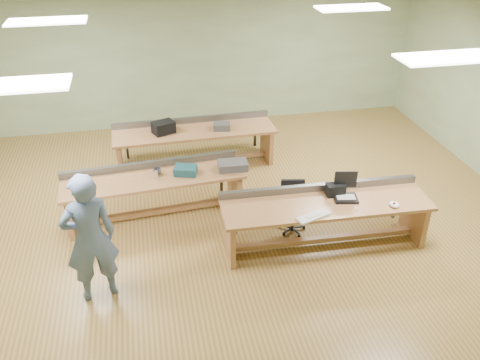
# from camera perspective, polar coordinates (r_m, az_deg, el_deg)

# --- Properties ---
(floor) EXTENTS (10.00, 10.00, 0.00)m
(floor) POSITION_cam_1_polar(r_m,az_deg,el_deg) (8.50, -1.62, -4.05)
(floor) COLOR #A0753D
(floor) RESTS_ON ground
(ceiling) EXTENTS (10.00, 10.00, 0.00)m
(ceiling) POSITION_cam_1_polar(r_m,az_deg,el_deg) (7.26, -1.97, 15.97)
(ceiling) COLOR silver
(ceiling) RESTS_ON wall_back
(wall_back) EXTENTS (10.00, 0.04, 3.00)m
(wall_back) POSITION_cam_1_polar(r_m,az_deg,el_deg) (11.48, -5.33, 13.39)
(wall_back) COLOR #9EB98C
(wall_back) RESTS_ON floor
(wall_front) EXTENTS (10.00, 0.04, 3.00)m
(wall_front) POSITION_cam_1_polar(r_m,az_deg,el_deg) (4.55, 7.32, -16.12)
(wall_front) COLOR #9EB98C
(wall_front) RESTS_ON floor
(fluor_panels) EXTENTS (6.20, 3.50, 0.03)m
(fluor_panels) POSITION_cam_1_polar(r_m,az_deg,el_deg) (7.27, -1.97, 15.74)
(fluor_panels) COLOR white
(fluor_panels) RESTS_ON ceiling
(workbench_front) EXTENTS (3.12, 0.92, 0.86)m
(workbench_front) POSITION_cam_1_polar(r_m,az_deg,el_deg) (7.68, 9.49, -3.60)
(workbench_front) COLOR #A87547
(workbench_front) RESTS_ON floor
(workbench_mid) EXTENTS (2.95, 1.00, 0.86)m
(workbench_mid) POSITION_cam_1_polar(r_m,az_deg,el_deg) (8.34, -9.63, -0.70)
(workbench_mid) COLOR #A87547
(workbench_mid) RESTS_ON floor
(workbench_back) EXTENTS (3.10, 0.90, 0.86)m
(workbench_back) POSITION_cam_1_polar(r_m,az_deg,el_deg) (9.87, -5.13, 4.70)
(workbench_back) COLOR #A87547
(workbench_back) RESTS_ON floor
(person) EXTENTS (0.77, 0.60, 1.86)m
(person) POSITION_cam_1_polar(r_m,az_deg,el_deg) (6.70, -16.51, -6.29)
(person) COLOR slate
(person) RESTS_ON floor
(laptop_base) EXTENTS (0.38, 0.33, 0.04)m
(laptop_base) POSITION_cam_1_polar(r_m,az_deg,el_deg) (7.68, 11.79, -2.02)
(laptop_base) COLOR black
(laptop_base) RESTS_ON workbench_front
(laptop_screen) EXTENTS (0.33, 0.08, 0.27)m
(laptop_screen) POSITION_cam_1_polar(r_m,az_deg,el_deg) (7.66, 11.79, 0.07)
(laptop_screen) COLOR black
(laptop_screen) RESTS_ON laptop_base
(keyboard) EXTENTS (0.52, 0.33, 0.03)m
(keyboard) POSITION_cam_1_polar(r_m,az_deg,el_deg) (7.20, 8.21, -4.07)
(keyboard) COLOR beige
(keyboard) RESTS_ON workbench_front
(trackball_mouse) EXTENTS (0.14, 0.17, 0.07)m
(trackball_mouse) POSITION_cam_1_polar(r_m,az_deg,el_deg) (7.68, 16.93, -2.64)
(trackball_mouse) COLOR white
(trackball_mouse) RESTS_ON workbench_front
(camera_bag) EXTENTS (0.28, 0.18, 0.19)m
(camera_bag) POSITION_cam_1_polar(r_m,az_deg,el_deg) (7.72, 10.67, -1.07)
(camera_bag) COLOR black
(camera_bag) RESTS_ON workbench_front
(task_chair) EXTENTS (0.52, 0.52, 0.82)m
(task_chair) POSITION_cam_1_polar(r_m,az_deg,el_deg) (8.07, 5.90, -3.70)
(task_chair) COLOR black
(task_chair) RESTS_ON floor
(parts_bin_teal) EXTENTS (0.42, 0.35, 0.12)m
(parts_bin_teal) POSITION_cam_1_polar(r_m,az_deg,el_deg) (8.22, -6.12, 1.11)
(parts_bin_teal) COLOR #153E46
(parts_bin_teal) RESTS_ON workbench_mid
(parts_bin_grey) EXTENTS (0.49, 0.32, 0.13)m
(parts_bin_grey) POSITION_cam_1_polar(r_m,az_deg,el_deg) (8.31, -0.82, 1.66)
(parts_bin_grey) COLOR #3D3D3F
(parts_bin_grey) RESTS_ON workbench_mid
(mug) EXTENTS (0.14, 0.14, 0.10)m
(mug) POSITION_cam_1_polar(r_m,az_deg,el_deg) (8.27, -9.29, 0.98)
(mug) COLOR #3D3D3F
(mug) RESTS_ON workbench_mid
(drinks_can) EXTENTS (0.08, 0.08, 0.12)m
(drinks_can) POSITION_cam_1_polar(r_m,az_deg,el_deg) (8.14, -9.42, 0.57)
(drinks_can) COLOR silver
(drinks_can) RESTS_ON workbench_mid
(storage_box_back) EXTENTS (0.47, 0.40, 0.22)m
(storage_box_back) POSITION_cam_1_polar(r_m,az_deg,el_deg) (9.66, -8.59, 5.86)
(storage_box_back) COLOR black
(storage_box_back) RESTS_ON workbench_back
(tray_back) EXTENTS (0.35, 0.29, 0.13)m
(tray_back) POSITION_cam_1_polar(r_m,az_deg,el_deg) (9.73, -2.06, 6.05)
(tray_back) COLOR #3D3D3F
(tray_back) RESTS_ON workbench_back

